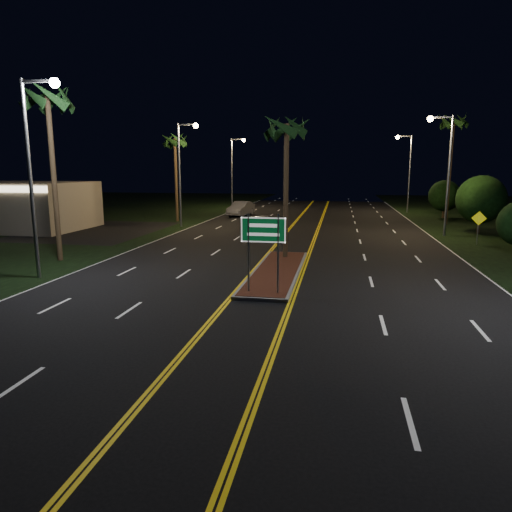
% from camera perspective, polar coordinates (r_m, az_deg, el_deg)
% --- Properties ---
extents(ground, '(120.00, 120.00, 0.00)m').
position_cam_1_polar(ground, '(16.02, -0.77, -7.64)').
color(ground, black).
rests_on(ground, ground).
extents(grass_left, '(40.00, 110.00, 0.01)m').
position_cam_1_polar(grass_left, '(51.99, -29.14, 3.84)').
color(grass_left, black).
rests_on(grass_left, ground).
extents(median_island, '(2.25, 10.25, 0.17)m').
position_cam_1_polar(median_island, '(22.67, 2.63, -1.92)').
color(median_island, gray).
rests_on(median_island, ground).
extents(highway_sign, '(1.80, 0.08, 3.20)m').
position_cam_1_polar(highway_sign, '(18.15, 0.91, 2.35)').
color(highway_sign, gray).
rests_on(highway_sign, ground).
extents(streetlight_left_near, '(1.91, 0.44, 9.00)m').
position_cam_1_polar(streetlight_left_near, '(23.27, -25.81, 11.19)').
color(streetlight_left_near, gray).
rests_on(streetlight_left_near, ground).
extents(streetlight_left_mid, '(1.91, 0.44, 9.00)m').
position_cam_1_polar(streetlight_left_mid, '(41.21, -9.07, 11.47)').
color(streetlight_left_mid, gray).
rests_on(streetlight_left_mid, ground).
extents(streetlight_left_far, '(1.91, 0.44, 9.00)m').
position_cam_1_polar(streetlight_left_far, '(60.46, -2.70, 11.33)').
color(streetlight_left_far, gray).
rests_on(streetlight_left_far, ground).
extents(streetlight_right_mid, '(1.91, 0.44, 9.00)m').
position_cam_1_polar(streetlight_right_mid, '(37.71, 22.48, 10.88)').
color(streetlight_right_mid, gray).
rests_on(streetlight_right_mid, ground).
extents(streetlight_right_far, '(1.91, 0.44, 9.00)m').
position_cam_1_polar(streetlight_right_far, '(57.44, 18.33, 10.84)').
color(streetlight_right_far, gray).
rests_on(streetlight_right_far, ground).
extents(palm_median, '(2.40, 2.40, 8.30)m').
position_cam_1_polar(palm_median, '(25.68, 3.86, 15.70)').
color(palm_median, '#382819').
rests_on(palm_median, ground).
extents(palm_left_near, '(2.40, 2.40, 9.80)m').
position_cam_1_polar(palm_left_near, '(27.86, -24.62, 17.30)').
color(palm_left_near, '#382819').
rests_on(palm_left_near, ground).
extents(palm_left_far, '(2.40, 2.40, 8.80)m').
position_cam_1_polar(palm_left_far, '(45.79, -10.11, 13.98)').
color(palm_left_far, '#382819').
rests_on(palm_left_far, ground).
extents(palm_right_far, '(2.40, 2.40, 10.30)m').
position_cam_1_polar(palm_right_far, '(46.17, 23.44, 15.00)').
color(palm_right_far, '#382819').
rests_on(palm_right_far, ground).
extents(shrub_mid, '(3.78, 3.78, 4.62)m').
position_cam_1_polar(shrub_mid, '(40.53, 26.31, 6.37)').
color(shrub_mid, '#382819').
rests_on(shrub_mid, ground).
extents(shrub_far, '(3.24, 3.24, 3.96)m').
position_cam_1_polar(shrub_far, '(52.14, 22.49, 6.97)').
color(shrub_far, '#382819').
rests_on(shrub_far, ground).
extents(car_near, '(2.52, 4.55, 1.43)m').
position_cam_1_polar(car_near, '(39.01, 0.50, 4.39)').
color(car_near, silver).
rests_on(car_near, ground).
extents(car_far, '(3.23, 5.77, 1.82)m').
position_cam_1_polar(car_far, '(50.88, -1.90, 6.09)').
color(car_far, '#9C9CA5').
rests_on(car_far, ground).
extents(warning_sign, '(0.91, 0.35, 2.28)m').
position_cam_1_polar(warning_sign, '(34.53, 26.05, 3.70)').
color(warning_sign, gray).
rests_on(warning_sign, ground).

